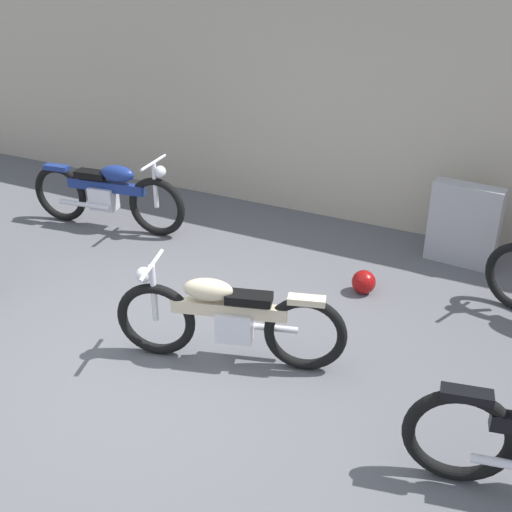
{
  "coord_description": "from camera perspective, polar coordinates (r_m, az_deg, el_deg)",
  "views": [
    {
      "loc": [
        2.68,
        -3.3,
        3.17
      ],
      "look_at": [
        0.3,
        1.33,
        0.55
      ],
      "focal_mm": 43.92,
      "sensor_mm": 36.0,
      "label": 1
    }
  ],
  "objects": [
    {
      "name": "motorcycle_cream",
      "position": [
        5.14,
        -2.64,
        -5.68
      ],
      "size": [
        1.87,
        0.77,
        0.87
      ],
      "rotation": [
        0.0,
        0.0,
        3.44
      ],
      "color": "black",
      "rests_on": "ground_plane"
    },
    {
      "name": "building_wall",
      "position": [
        7.89,
        6.82,
        13.09
      ],
      "size": [
        18.0,
        0.3,
        2.67
      ],
      "primitive_type": "cube",
      "color": "#B2A893",
      "rests_on": "ground_plane"
    },
    {
      "name": "ground_plane",
      "position": [
        5.3,
        -9.62,
        -10.42
      ],
      "size": [
        40.0,
        40.0,
        0.0
      ],
      "primitive_type": "plane",
      "color": "#56565B"
    },
    {
      "name": "stone_marker",
      "position": [
        7.08,
        18.4,
        2.7
      ],
      "size": [
        0.75,
        0.26,
        0.91
      ],
      "primitive_type": "cube",
      "rotation": [
        0.0,
        0.0,
        -0.09
      ],
      "color": "#9E9EA3",
      "rests_on": "ground_plane"
    },
    {
      "name": "motorcycle_blue",
      "position": [
        7.8,
        -13.35,
        5.54
      ],
      "size": [
        2.06,
        0.61,
        0.93
      ],
      "rotation": [
        0.0,
        0.0,
        0.14
      ],
      "color": "black",
      "rests_on": "ground_plane"
    },
    {
      "name": "helmet",
      "position": [
        6.36,
        9.78,
        -2.34
      ],
      "size": [
        0.24,
        0.24,
        0.24
      ],
      "primitive_type": "sphere",
      "color": "maroon",
      "rests_on": "ground_plane"
    }
  ]
}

